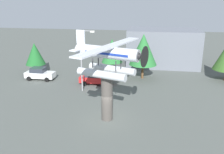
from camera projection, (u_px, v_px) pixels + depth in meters
ground_plane at (107, 119)px, 24.16m from camera, size 140.00×140.00×0.00m
display_pedestal at (107, 98)px, 23.47m from camera, size 1.10×1.10×4.52m
floatplane_monument at (108, 58)px, 22.20m from camera, size 7.20×10.19×4.00m
car_near_white at (40, 74)px, 35.69m from camera, size 4.20×2.02×1.76m
car_mid_red at (95, 78)px, 33.70m from camera, size 4.20×2.02×1.76m
streetlight_primary at (83, 57)px, 30.10m from camera, size 1.84×0.28×7.72m
storefront_building at (163, 47)px, 42.96m from camera, size 12.14×7.60×6.24m
tree_west at (35, 54)px, 37.69m from camera, size 2.99×2.99×4.86m
tree_east at (112, 51)px, 35.56m from camera, size 3.05×3.05×5.78m
tree_center_back at (143, 50)px, 35.13m from camera, size 3.99×3.99×6.54m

